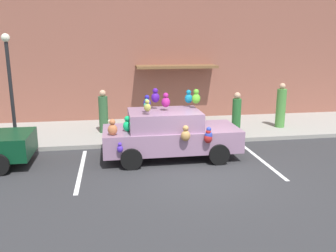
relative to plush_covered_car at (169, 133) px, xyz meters
name	(u,v)px	position (x,y,z in m)	size (l,w,h in m)	color
ground_plane	(205,175)	(0.74, -1.67, -0.81)	(60.00, 60.00, 0.00)	#2D2D30
sidewalk	(174,129)	(0.74, 3.33, -0.74)	(24.00, 4.00, 0.15)	gray
storefront_building	(166,52)	(0.75, 5.47, 2.38)	(24.00, 1.25, 6.40)	brown
parking_stripe_front	(260,159)	(2.84, -0.67, -0.81)	(0.12, 3.60, 0.01)	silver
parking_stripe_rear	(81,169)	(-2.74, -0.67, -0.81)	(0.12, 3.60, 0.01)	silver
plush_covered_car	(169,133)	(0.00, 0.00, 0.00)	(4.29, 2.12, 2.22)	gray
teddy_bear_on_sidewalk	(112,129)	(-1.81, 2.23, -0.35)	(0.35, 0.29, 0.67)	beige
street_lamp_post	(10,78)	(-5.12, 1.83, 1.66)	(0.28, 0.28, 3.77)	black
pedestrian_near_shopfront	(281,107)	(5.16, 2.74, 0.19)	(0.39, 0.39, 1.84)	#4A8D3D
pedestrian_walking_past	(236,115)	(2.88, 1.76, 0.12)	(0.33, 0.33, 1.66)	#286A2F
pedestrian_by_lamp	(103,113)	(-2.11, 3.04, 0.12)	(0.36, 0.36, 1.68)	#325D36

